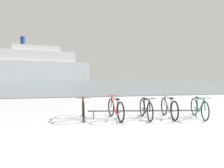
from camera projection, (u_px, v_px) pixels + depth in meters
name	position (u px, v px, depth m)	size (l,w,h in m)	color
ground	(76.00, 82.00, 58.35)	(80.00, 132.00, 0.08)	silver
bike_rack	(145.00, 111.00, 7.48)	(4.15, 0.76, 0.31)	#4C5156
bicycle_0	(83.00, 109.00, 7.42)	(0.46, 1.66, 0.81)	black
bicycle_1	(115.00, 109.00, 7.37)	(0.46, 1.76, 0.81)	black
bicycle_2	(146.00, 109.00, 7.40)	(0.46, 1.69, 0.79)	black
bicycle_3	(169.00, 108.00, 7.60)	(0.46, 1.78, 0.82)	black
bicycle_4	(199.00, 108.00, 7.59)	(0.58, 1.69, 0.80)	black
ferry_ship	(38.00, 66.00, 89.06)	(43.92, 20.18, 18.30)	silver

